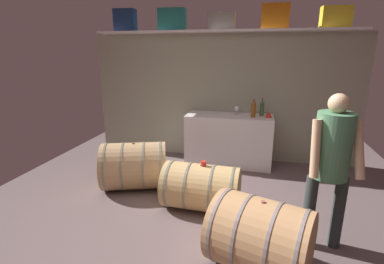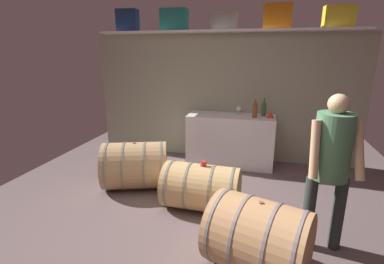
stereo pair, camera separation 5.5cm
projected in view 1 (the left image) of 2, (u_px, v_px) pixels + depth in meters
ground_plane at (198, 212)px, 3.42m from camera, size 5.73×8.39×0.02m
back_wall_panel at (221, 98)px, 4.95m from camera, size 4.53×0.10×2.14m
high_shelf_board at (222, 31)px, 4.52m from camera, size 4.17×0.40×0.03m
toolcase_navy at (125, 20)px, 4.82m from camera, size 0.37×0.24×0.36m
toolcase_teal at (172, 20)px, 4.65m from camera, size 0.44×0.29×0.34m
toolcase_grey at (222, 21)px, 4.48m from camera, size 0.42×0.20×0.27m
toolcase_orange at (276, 17)px, 4.29m from camera, size 0.42×0.27×0.36m
toolcase_yellow at (336, 17)px, 4.11m from camera, size 0.42×0.22×0.30m
work_cabinet at (229, 140)px, 4.77m from camera, size 1.41×0.55×0.84m
wine_bottle_amber at (253, 109)px, 4.47m from camera, size 0.07×0.07×0.29m
wine_bottle_green at (262, 108)px, 4.57m from camera, size 0.07×0.07×0.29m
wine_glass at (237, 109)px, 4.69m from camera, size 0.08×0.08×0.14m
red_funnel at (269, 114)px, 4.48m from camera, size 0.11×0.11×0.10m
wine_barrel_near at (201, 187)px, 3.40m from camera, size 0.91×0.60×0.57m
wine_barrel_far at (134, 166)px, 3.93m from camera, size 1.02×0.88×0.66m
wine_barrel_flank at (260, 236)px, 2.42m from camera, size 0.97×0.87×0.66m
tasting_cup at (204, 163)px, 3.32m from camera, size 0.06×0.06×0.05m
winemaker_pouring at (331, 158)px, 2.57m from camera, size 0.47×0.36×1.50m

